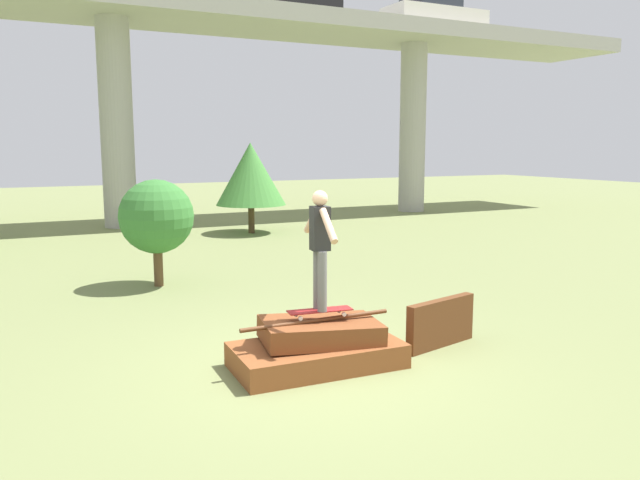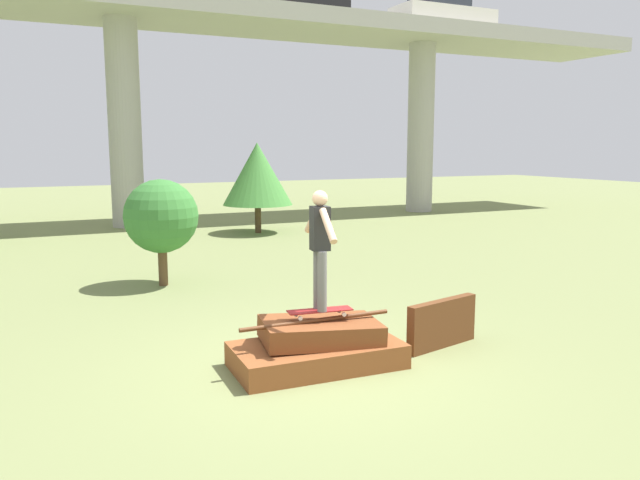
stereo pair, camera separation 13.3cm
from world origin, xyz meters
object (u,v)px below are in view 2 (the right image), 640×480
at_px(tree_behind_left, 161,217).
at_px(car_on_overpass_mid, 442,15).
at_px(skateboard, 320,311).
at_px(skater, 320,242).
at_px(tree_mid_back, 257,174).

bearing_deg(tree_behind_left, car_on_overpass_mid, 35.31).
height_order(skateboard, skater, skater).
height_order(car_on_overpass_mid, tree_mid_back, car_on_overpass_mid).
distance_m(car_on_overpass_mid, tree_mid_back, 11.77).
height_order(skater, car_on_overpass_mid, car_on_overpass_mid).
distance_m(car_on_overpass_mid, tree_behind_left, 18.14).
xyz_separation_m(skater, tree_behind_left, (-0.88, 5.52, -0.20)).
relative_size(skateboard, tree_mid_back, 0.30).
xyz_separation_m(skater, tree_mid_back, (3.46, 11.97, 0.31)).
bearing_deg(car_on_overpass_mid, skater, -130.12).
xyz_separation_m(car_on_overpass_mid, tree_mid_back, (-9.39, -3.28, -6.29)).
relative_size(skater, car_on_overpass_mid, 0.35).
xyz_separation_m(skateboard, tree_mid_back, (3.46, 11.97, 1.19)).
height_order(skateboard, car_on_overpass_mid, car_on_overpass_mid).
bearing_deg(car_on_overpass_mid, tree_mid_back, -160.75).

